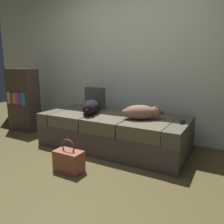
% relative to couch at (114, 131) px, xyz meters
% --- Properties ---
extents(ground_plane, '(10.00, 10.00, 0.00)m').
position_rel_couch_xyz_m(ground_plane, '(0.00, -1.09, -0.24)').
color(ground_plane, brown).
extents(back_wall, '(6.40, 0.10, 2.80)m').
position_rel_couch_xyz_m(back_wall, '(0.00, 0.69, 1.16)').
color(back_wall, silver).
rests_on(back_wall, ground).
extents(couch, '(2.05, 0.94, 0.48)m').
position_rel_couch_xyz_m(couch, '(0.00, 0.00, 0.00)').
color(couch, '#483F3C').
rests_on(couch, ground).
extents(dog_dark, '(0.40, 0.55, 0.19)m').
position_rel_couch_xyz_m(dog_dark, '(-0.32, -0.10, 0.34)').
color(dog_dark, black).
rests_on(dog_dark, couch).
extents(dog_tan, '(0.52, 0.39, 0.19)m').
position_rel_couch_xyz_m(dog_tan, '(0.45, -0.05, 0.33)').
color(dog_tan, '#8D5F49').
rests_on(dog_tan, couch).
extents(tv_remote, '(0.05, 0.15, 0.02)m').
position_rel_couch_xyz_m(tv_remote, '(0.94, 0.01, 0.25)').
color(tv_remote, black).
rests_on(tv_remote, couch).
extents(throw_pillow, '(0.35, 0.17, 0.34)m').
position_rel_couch_xyz_m(throw_pillow, '(-0.49, 0.27, 0.41)').
color(throw_pillow, '#44493C').
rests_on(throw_pillow, couch).
extents(handbag, '(0.32, 0.18, 0.38)m').
position_rel_couch_xyz_m(handbag, '(-0.07, -0.91, -0.11)').
color(handbag, brown).
rests_on(handbag, ground).
extents(bookshelf, '(0.56, 0.30, 1.10)m').
position_rel_couch_xyz_m(bookshelf, '(-1.84, -0.01, 0.31)').
color(bookshelf, '#43342A').
rests_on(bookshelf, ground).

